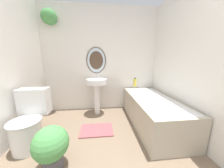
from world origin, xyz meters
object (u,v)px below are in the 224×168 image
object	(u,v)px
toilet	(30,122)
shampoo_bottle	(135,82)
pedestal_sink	(97,88)
potted_plant	(51,146)
bathtub	(152,111)

from	to	relation	value
toilet	shampoo_bottle	distance (m)	2.09
pedestal_sink	potted_plant	world-z (taller)	pedestal_sink
toilet	bathtub	size ratio (longest dim) A/B	0.50
toilet	shampoo_bottle	size ratio (longest dim) A/B	3.89
pedestal_sink	bathtub	bearing A→B (deg)	-28.65
toilet	potted_plant	bearing A→B (deg)	-43.95
bathtub	shampoo_bottle	distance (m)	0.79
shampoo_bottle	pedestal_sink	bearing A→B (deg)	-174.73
bathtub	shampoo_bottle	size ratio (longest dim) A/B	7.74
shampoo_bottle	potted_plant	world-z (taller)	shampoo_bottle
bathtub	shampoo_bottle	world-z (taller)	shampoo_bottle
pedestal_sink	potted_plant	bearing A→B (deg)	-109.28
toilet	shampoo_bottle	xyz separation A→B (m)	(1.83, 0.96, 0.35)
toilet	bathtub	xyz separation A→B (m)	(1.97, 0.31, -0.07)
pedestal_sink	potted_plant	xyz separation A→B (m)	(-0.46, -1.33, -0.31)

